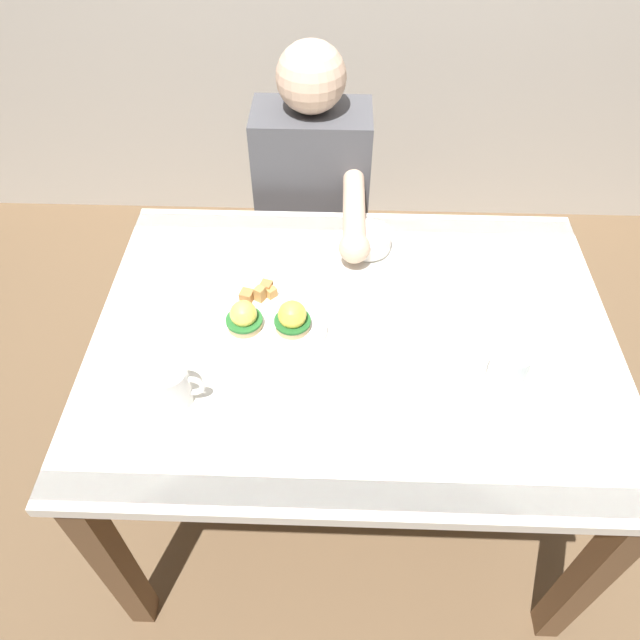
# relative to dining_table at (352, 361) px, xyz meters

# --- Properties ---
(ground_plane) EXTENTS (6.00, 6.00, 0.00)m
(ground_plane) POSITION_rel_dining_table_xyz_m (0.00, 0.00, -0.63)
(ground_plane) COLOR brown
(dining_table) EXTENTS (1.20, 0.90, 0.74)m
(dining_table) POSITION_rel_dining_table_xyz_m (0.00, 0.00, 0.00)
(dining_table) COLOR white
(dining_table) RESTS_ON ground_plane
(eggs_benedict_plate) EXTENTS (0.27, 0.27, 0.09)m
(eggs_benedict_plate) POSITION_rel_dining_table_xyz_m (-0.20, 0.01, 0.13)
(eggs_benedict_plate) COLOR white
(eggs_benedict_plate) RESTS_ON dining_table
(fruit_bowl) EXTENTS (0.12, 0.12, 0.05)m
(fruit_bowl) POSITION_rel_dining_table_xyz_m (0.04, 0.29, 0.14)
(fruit_bowl) COLOR white
(fruit_bowl) RESTS_ON dining_table
(coffee_mug) EXTENTS (0.11, 0.08, 0.09)m
(coffee_mug) POSITION_rel_dining_table_xyz_m (-0.37, -0.20, 0.16)
(coffee_mug) COLOR white
(coffee_mug) RESTS_ON dining_table
(fork) EXTENTS (0.16, 0.04, 0.00)m
(fork) POSITION_rel_dining_table_xyz_m (0.26, 0.06, 0.11)
(fork) COLOR silver
(fork) RESTS_ON dining_table
(water_glass_near) EXTENTS (0.08, 0.08, 0.12)m
(water_glass_near) POSITION_rel_dining_table_xyz_m (0.31, -0.15, 0.16)
(water_glass_near) COLOR silver
(water_glass_near) RESTS_ON dining_table
(diner_person) EXTENTS (0.34, 0.54, 1.14)m
(diner_person) POSITION_rel_dining_table_xyz_m (-0.12, 0.60, 0.02)
(diner_person) COLOR #33333D
(diner_person) RESTS_ON ground_plane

